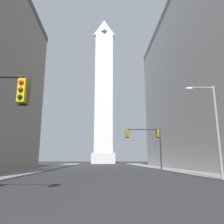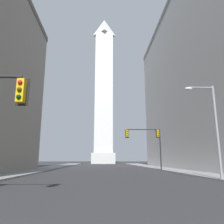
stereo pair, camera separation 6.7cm
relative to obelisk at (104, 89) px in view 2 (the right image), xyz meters
The scene contains 5 objects.
sidewalk_left 65.37m from the obelisk, 100.84° to the right, with size 5.00×105.69×0.15m, color gray.
sidewalk_right 65.37m from the obelisk, 79.16° to the right, with size 5.00×105.69×0.15m, color gray.
obelisk is the anchor object (origin of this frame).
traffic_light_mid_right 62.07m from the obelisk, 83.21° to the right, with size 5.63×0.51×6.36m.
street_lamp 77.96m from the obelisk, 83.65° to the right, with size 2.48×0.36×7.62m.
Camera 2 is at (-0.73, -1.63, 1.62)m, focal length 35.00 mm.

